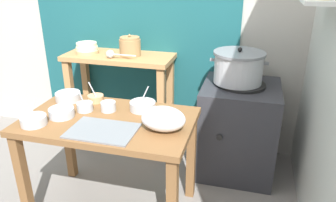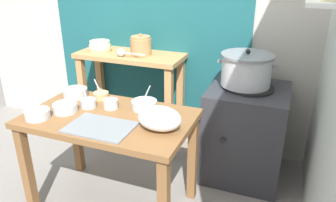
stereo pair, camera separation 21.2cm
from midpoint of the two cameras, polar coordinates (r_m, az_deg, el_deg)
The scene contains 17 objects.
wall_back at distance 3.00m, azimuth -3.51°, elevation 16.37°, with size 4.40×0.12×2.60m.
prep_table at distance 2.21m, azimuth -12.90°, elevation -5.62°, with size 1.10×0.66×0.72m.
back_shelf_table at distance 3.00m, azimuth -10.37°, elevation 3.82°, with size 0.96×0.40×0.90m.
stove_block at distance 2.74m, azimuth 9.92°, elevation -4.81°, with size 0.60×0.61×0.78m.
steamer_pot at distance 2.57m, azimuth 9.86°, elevation 5.80°, with size 0.44×0.40×0.28m.
clay_pot at distance 2.88m, azimuth -8.76°, elevation 9.32°, with size 0.18×0.18×0.19m.
bowl_stack_enamel at distance 3.04m, azimuth -15.90°, elevation 8.79°, with size 0.20×0.20×0.10m.
ladle at distance 2.84m, azimuth -11.98°, elevation 7.96°, with size 0.27×0.07×0.07m.
serving_tray at distance 2.01m, azimuth -14.32°, elevation -5.09°, with size 0.40×0.28×0.01m, color slate.
plastic_bag at distance 1.94m, azimuth -3.94°, elevation -3.17°, with size 0.27×0.20×0.15m, color white.
prep_bowl_0 at distance 2.30m, azimuth -16.85°, elevation -0.96°, with size 0.11×0.11×0.14m.
prep_bowl_1 at distance 2.43m, azimuth -14.92°, elevation 0.47°, with size 0.11×0.11×0.15m.
prep_bowl_2 at distance 2.26m, azimuth -20.62°, elevation -1.88°, with size 0.16×0.16×0.06m.
prep_bowl_3 at distance 2.26m, azimuth -13.01°, elevation -0.92°, with size 0.10×0.10×0.06m.
prep_bowl_4 at distance 2.22m, azimuth -24.92°, elevation -3.07°, with size 0.16×0.16×0.15m.
prep_bowl_5 at distance 2.51m, azimuth -19.33°, elevation 0.75°, with size 0.18×0.18×0.06m.
prep_bowl_6 at distance 2.23m, azimuth -7.14°, elevation -0.82°, with size 0.18×0.18×0.17m.
Camera 1 is at (0.92, -1.76, 1.65)m, focal length 35.04 mm.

